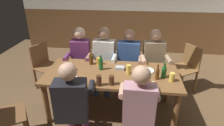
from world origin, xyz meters
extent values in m
plane|color=brown|center=(0.00, 0.00, 0.00)|extent=(6.92, 6.92, 0.00)
cube|color=brown|center=(0.00, 2.85, 0.59)|extent=(5.76, 0.12, 1.17)
cube|color=brown|center=(0.00, 0.00, 0.71)|extent=(2.04, 0.90, 0.04)
cylinder|color=brown|center=(-0.94, -0.38, 0.34)|extent=(0.08, 0.08, 0.69)
cylinder|color=brown|center=(0.94, -0.38, 0.34)|extent=(0.08, 0.08, 0.69)
cylinder|color=brown|center=(-0.94, 0.37, 0.34)|extent=(0.08, 0.08, 0.69)
cylinder|color=brown|center=(0.94, 0.37, 0.34)|extent=(0.08, 0.08, 0.69)
cube|color=#6B2D66|center=(-0.69, 0.75, 0.72)|extent=(0.36, 0.26, 0.51)
sphere|color=beige|center=(-0.69, 0.75, 1.11)|extent=(0.22, 0.22, 0.22)
cylinder|color=black|center=(-0.59, 0.62, 0.48)|extent=(0.15, 0.40, 0.13)
cylinder|color=black|center=(-0.78, 0.60, 0.48)|extent=(0.15, 0.40, 0.13)
cylinder|color=black|center=(-0.57, 0.42, 0.21)|extent=(0.10, 0.10, 0.42)
cylinder|color=black|center=(-0.76, 0.41, 0.21)|extent=(0.10, 0.10, 0.42)
cylinder|color=#6B2D66|center=(-0.47, 0.50, 0.74)|extent=(0.10, 0.28, 0.08)
cylinder|color=#6B2D66|center=(-0.88, 0.48, 0.74)|extent=(0.10, 0.28, 0.08)
cube|color=silver|center=(-0.23, 0.75, 0.73)|extent=(0.41, 0.25, 0.53)
sphere|color=#9E755B|center=(-0.23, 0.75, 1.13)|extent=(0.22, 0.22, 0.22)
cylinder|color=#2D4C84|center=(-0.13, 0.60, 0.48)|extent=(0.15, 0.39, 0.13)
cylinder|color=#2D4C84|center=(-0.35, 0.62, 0.48)|extent=(0.15, 0.39, 0.13)
cylinder|color=#2D4C84|center=(-0.14, 0.41, 0.21)|extent=(0.10, 0.10, 0.42)
cylinder|color=#2D4C84|center=(-0.36, 0.43, 0.21)|extent=(0.10, 0.10, 0.42)
cylinder|color=silver|center=(-0.02, 0.48, 0.75)|extent=(0.10, 0.28, 0.08)
cylinder|color=#9E755B|center=(-0.47, 0.51, 0.75)|extent=(0.10, 0.28, 0.08)
cube|color=#2D4C84|center=(0.23, 0.75, 0.72)|extent=(0.43, 0.24, 0.52)
sphere|color=#9E755B|center=(0.23, 0.75, 1.11)|extent=(0.20, 0.20, 0.20)
cylinder|color=#6B2D66|center=(0.33, 0.60, 0.48)|extent=(0.16, 0.39, 0.13)
cylinder|color=#6B2D66|center=(0.11, 0.62, 0.48)|extent=(0.16, 0.39, 0.13)
cylinder|color=#6B2D66|center=(0.32, 0.41, 0.21)|extent=(0.10, 0.10, 0.42)
cylinder|color=#6B2D66|center=(0.09, 0.43, 0.21)|extent=(0.10, 0.10, 0.42)
cylinder|color=#9E755B|center=(0.45, 0.49, 0.75)|extent=(0.10, 0.29, 0.08)
cylinder|color=#2D4C84|center=(-0.02, 0.52, 0.75)|extent=(0.10, 0.29, 0.08)
cube|color=#997F60|center=(0.69, 0.75, 0.73)|extent=(0.40, 0.24, 0.54)
sphere|color=tan|center=(0.69, 0.75, 1.13)|extent=(0.20, 0.20, 0.20)
cylinder|color=#33724C|center=(0.81, 0.62, 0.48)|extent=(0.17, 0.40, 0.13)
cylinder|color=#33724C|center=(0.60, 0.59, 0.48)|extent=(0.17, 0.40, 0.13)
cylinder|color=#33724C|center=(0.83, 0.43, 0.21)|extent=(0.10, 0.10, 0.42)
cylinder|color=#33724C|center=(0.62, 0.40, 0.21)|extent=(0.10, 0.10, 0.42)
cylinder|color=#997F60|center=(0.93, 0.54, 0.76)|extent=(0.11, 0.29, 0.08)
cylinder|color=tan|center=(0.50, 0.49, 0.76)|extent=(0.11, 0.29, 0.08)
cube|color=black|center=(-0.41, -0.76, 0.72)|extent=(0.42, 0.29, 0.52)
sphere|color=tan|center=(-0.41, -0.76, 1.12)|extent=(0.21, 0.21, 0.21)
cylinder|color=#6B2D66|center=(-0.53, -0.64, 0.48)|extent=(0.18, 0.39, 0.13)
cylinder|color=#6B2D66|center=(-0.32, -0.61, 0.48)|extent=(0.18, 0.39, 0.13)
cylinder|color=#6B2D66|center=(-0.56, -0.46, 0.21)|extent=(0.10, 0.10, 0.42)
cylinder|color=#6B2D66|center=(-0.34, -0.43, 0.21)|extent=(0.10, 0.10, 0.42)
cylinder|color=tan|center=(-0.67, -0.53, 0.75)|extent=(0.12, 0.29, 0.08)
cylinder|color=black|center=(-0.22, -0.47, 0.75)|extent=(0.12, 0.29, 0.08)
cube|color=#B78493|center=(0.41, -0.76, 0.73)|extent=(0.37, 0.21, 0.53)
sphere|color=tan|center=(0.41, -0.76, 1.13)|extent=(0.21, 0.21, 0.21)
cylinder|color=black|center=(0.31, -0.59, 0.48)|extent=(0.13, 0.43, 0.13)
cylinder|color=black|center=(0.51, -0.59, 0.48)|extent=(0.13, 0.43, 0.13)
cylinder|color=black|center=(0.31, -0.38, 0.21)|extent=(0.10, 0.10, 0.42)
cylinder|color=black|center=(0.51, -0.38, 0.21)|extent=(0.10, 0.10, 0.42)
cylinder|color=tan|center=(0.20, -0.51, 0.75)|extent=(0.08, 0.28, 0.08)
cylinder|color=#B78493|center=(0.63, -0.52, 0.75)|extent=(0.08, 0.28, 0.08)
cube|color=brown|center=(-1.27, -0.80, 0.45)|extent=(0.61, 0.61, 0.02)
cylinder|color=brown|center=(-1.21, -0.54, 0.22)|extent=(0.04, 0.04, 0.44)
cube|color=brown|center=(1.27, 0.84, 0.45)|extent=(0.61, 0.61, 0.02)
cube|color=brown|center=(1.44, 0.95, 0.67)|extent=(0.24, 0.35, 0.42)
cylinder|color=brown|center=(1.22, 0.57, 0.22)|extent=(0.04, 0.04, 0.44)
cylinder|color=brown|center=(1.01, 0.89, 0.22)|extent=(0.04, 0.04, 0.44)
cylinder|color=brown|center=(1.54, 0.78, 0.22)|extent=(0.04, 0.04, 0.44)
cylinder|color=brown|center=(1.33, 1.10, 0.22)|extent=(0.04, 0.04, 0.44)
cube|color=brown|center=(-1.33, 0.61, 0.45)|extent=(0.58, 0.58, 0.02)
cube|color=brown|center=(-1.51, 0.69, 0.67)|extent=(0.19, 0.37, 0.42)
cylinder|color=brown|center=(-1.08, 0.70, 0.22)|extent=(0.04, 0.04, 0.44)
cylinder|color=brown|center=(-1.24, 0.36, 0.22)|extent=(0.04, 0.04, 0.44)
cylinder|color=brown|center=(-1.42, 0.86, 0.22)|extent=(0.04, 0.04, 0.44)
cylinder|color=brown|center=(-1.58, 0.52, 0.22)|extent=(0.04, 0.04, 0.44)
cylinder|color=#F9E08C|center=(0.60, -0.33, 0.77)|extent=(0.04, 0.04, 0.08)
cube|color=#B2B7BC|center=(0.11, 0.13, 0.75)|extent=(0.14, 0.10, 0.05)
cylinder|color=white|center=(-0.59, -0.24, 0.73)|extent=(0.22, 0.22, 0.01)
cylinder|color=white|center=(0.53, 0.13, 0.73)|extent=(0.23, 0.23, 0.01)
cylinder|color=#195923|center=(-0.18, 0.09, 0.82)|extent=(0.07, 0.07, 0.18)
cylinder|color=#195923|center=(-0.18, 0.09, 0.94)|extent=(0.03, 0.03, 0.06)
cylinder|color=#195923|center=(0.77, -0.05, 0.80)|extent=(0.07, 0.07, 0.15)
cylinder|color=#195923|center=(0.77, -0.05, 0.92)|extent=(0.03, 0.03, 0.08)
cylinder|color=#593314|center=(0.67, -0.11, 0.80)|extent=(0.06, 0.06, 0.15)
cylinder|color=#593314|center=(0.67, -0.11, 0.92)|extent=(0.03, 0.03, 0.08)
cylinder|color=#593314|center=(-0.38, 0.27, 0.81)|extent=(0.07, 0.07, 0.17)
cylinder|color=#593314|center=(-0.38, 0.27, 0.94)|extent=(0.03, 0.03, 0.08)
cylinder|color=#4C2D19|center=(0.04, -0.34, 0.79)|extent=(0.08, 0.08, 0.14)
cylinder|color=white|center=(-0.66, 0.00, 0.79)|extent=(0.07, 0.07, 0.13)
cylinder|color=#4C2D19|center=(-0.13, -0.38, 0.80)|extent=(0.07, 0.07, 0.15)
cylinder|color=gold|center=(-0.25, 0.28, 0.78)|extent=(0.08, 0.08, 0.12)
cylinder|color=#E5C64C|center=(0.87, -0.15, 0.79)|extent=(0.08, 0.08, 0.13)
cylinder|color=gold|center=(0.40, -0.38, 0.81)|extent=(0.07, 0.07, 0.16)
cylinder|color=#E5C64C|center=(0.25, 0.01, 0.80)|extent=(0.07, 0.07, 0.14)
cylinder|color=white|center=(0.44, -0.23, 0.80)|extent=(0.08, 0.08, 0.15)
camera|label=1|loc=(0.31, -2.59, 2.12)|focal=30.89mm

